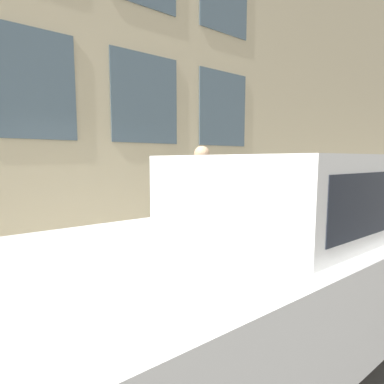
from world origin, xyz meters
The scene contains 5 objects.
ground_plane centered at (0.00, 0.00, 0.00)m, with size 80.00×80.00×0.00m, color #514F4C.
sidewalk centered at (1.57, 0.00, 0.06)m, with size 3.14×60.00×0.13m.
fire_hydrant centered at (0.60, -0.41, 0.51)m, with size 0.32×0.44×0.76m.
person centered at (1.02, -1.16, 1.16)m, with size 0.42×0.28×1.72m.
parked_car_white_near centered at (-1.45, -0.53, 0.92)m, with size 1.94×5.35×1.65m.
Camera 1 is at (-3.11, 2.12, 1.62)m, focal length 28.00 mm.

